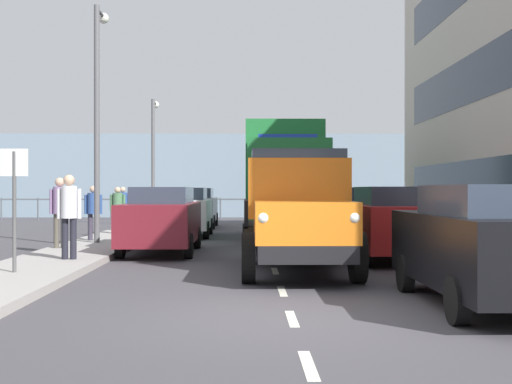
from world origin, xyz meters
The scene contains 22 objects.
ground_plane centered at (0.00, -10.01, 0.00)m, with size 80.00×80.00×0.00m, color #423F44.
sidewalk_left centered at (-4.75, -10.01, 0.07)m, with size 2.05×38.70×0.15m, color #9E9993.
sidewalk_right centered at (4.75, -10.01, 0.07)m, with size 2.05×38.70×0.15m, color #9E9993.
road_centreline_markings centered at (0.00, -8.98, 0.00)m, with size 0.12×34.41×0.01m.
sea_horizon centered at (0.00, -32.36, 2.50)m, with size 80.00×0.80×5.00m, color gray.
seawall_railing centered at (0.00, -28.76, 0.92)m, with size 28.08×0.08×1.20m.
truck_vintage_orange centered at (-0.42, -4.59, 1.18)m, with size 2.17×5.64×2.43m.
lorry_cargo_green centered at (-0.65, -14.38, 2.08)m, with size 2.58×8.20×3.87m.
car_black_kerbside_near centered at (-2.78, -0.86, 0.90)m, with size 1.75×4.39×1.72m.
car_red_kerbside_1 centered at (-2.78, -7.12, 0.90)m, with size 1.78×4.29×1.72m.
car_navy_kerbside_2 centered at (-2.78, -12.56, 0.89)m, with size 1.75×4.25×1.72m.
car_maroon_oppositeside_0 centered at (2.78, -9.05, 0.90)m, with size 1.82×4.61×1.72m.
car_white_oppositeside_1 centered at (2.78, -15.31, 0.89)m, with size 1.89×3.91×1.72m.
car_grey_oppositeside_2 centered at (2.78, -21.02, 0.90)m, with size 1.80×4.62×1.72m.
pedestrian_near_railing centered at (4.41, -6.04, 1.23)m, with size 0.53×0.34×1.83m.
pedestrian_by_lamp centered at (5.39, -8.91, 1.23)m, with size 0.53×0.34×1.82m.
pedestrian_strolling centered at (5.12, -11.53, 1.10)m, with size 0.53×0.34×1.62m.
pedestrian_couple_b centered at (5.00, -14.72, 1.08)m, with size 0.53×0.34×1.60m.
pedestrian_couple_a centered at (5.11, -16.33, 1.09)m, with size 0.53×0.34×1.61m.
lamp_post_promenade centered at (4.83, -10.86, 4.16)m, with size 0.32×1.14×6.76m.
lamp_post_far centered at (4.79, -22.32, 3.55)m, with size 0.32×1.14×5.61m.
street_sign centered at (4.81, -3.74, 1.68)m, with size 0.50×0.07×2.25m.
Camera 1 is at (0.59, 8.71, 1.66)m, focal length 47.83 mm.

